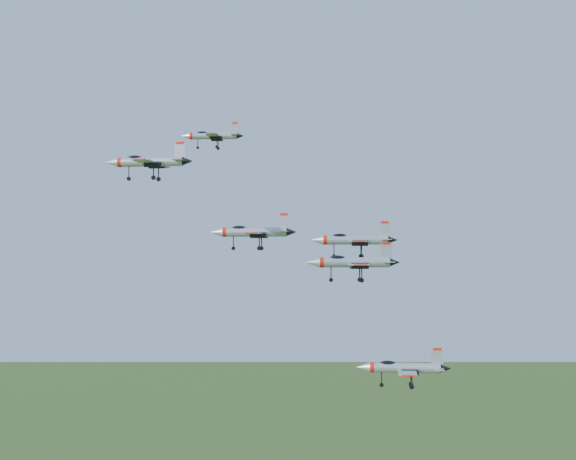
# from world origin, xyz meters

# --- Properties ---
(jet_lead) EXTENTS (11.13, 9.38, 2.99)m
(jet_lead) POSITION_xyz_m (-13.18, 14.33, 158.46)
(jet_lead) COLOR #A4A8B1
(jet_left_high) EXTENTS (13.07, 10.89, 3.49)m
(jet_left_high) POSITION_xyz_m (-0.51, -3.75, 141.18)
(jet_left_high) COLOR #A4A8B1
(jet_right_high) EXTENTS (11.95, 9.91, 3.19)m
(jet_right_high) POSITION_xyz_m (-9.82, -20.64, 150.04)
(jet_right_high) COLOR #A4A8B1
(jet_left_low) EXTENTS (13.88, 11.67, 3.73)m
(jet_left_low) POSITION_xyz_m (12.71, 7.99, 140.13)
(jet_left_low) COLOR #A4A8B1
(jet_right_low) EXTENTS (13.04, 11.06, 3.53)m
(jet_right_low) POSITION_xyz_m (15.13, -8.36, 136.80)
(jet_right_low) COLOR #A4A8B1
(jet_trail) EXTENTS (13.10, 10.92, 3.50)m
(jet_trail) POSITION_xyz_m (21.83, -6.48, 122.27)
(jet_trail) COLOR #A4A8B1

